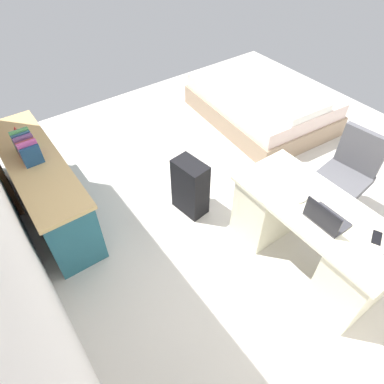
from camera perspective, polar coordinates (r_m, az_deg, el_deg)
name	(u,v)px	position (r m, az deg, el deg)	size (l,w,h in m)	color
ground_plane	(243,188)	(4.00, 8.58, 0.59)	(5.58, 5.58, 0.00)	beige
desk	(309,235)	(3.19, 19.10, -6.87)	(1.44, 0.66, 0.73)	beige
office_chair	(344,180)	(3.78, 24.19, 1.91)	(0.52, 0.52, 0.94)	black
credenza	(45,187)	(3.75, -23.50, 0.74)	(1.80, 0.48, 0.73)	#235B6B
bed	(262,104)	(5.09, 11.63, 14.34)	(2.00, 1.54, 0.58)	gray
suitcase_black	(190,187)	(3.51, -0.30, 0.80)	(0.36, 0.22, 0.63)	black
laptop	(325,218)	(2.81, 21.47, -4.13)	(0.31, 0.22, 0.21)	#333338
computer_mouse	(302,199)	(2.94, 17.94, -1.18)	(0.06, 0.10, 0.03)	white
cell_phone_near_laptop	(377,238)	(2.90, 28.63, -6.75)	(0.07, 0.14, 0.01)	black
book_row	(27,147)	(3.53, -26.06, 6.85)	(0.35, 0.17, 0.23)	navy
figurine_small	(16,131)	(3.90, -27.47, 9.10)	(0.08, 0.08, 0.11)	red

